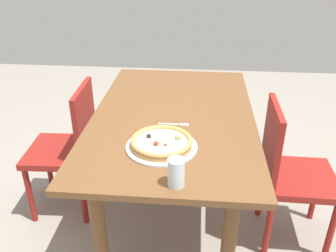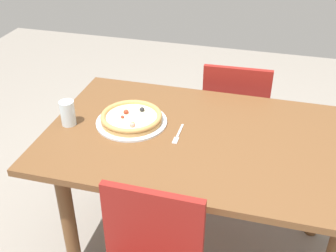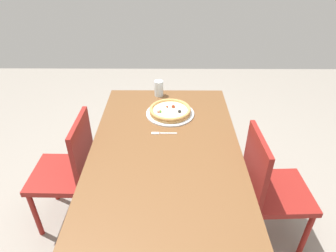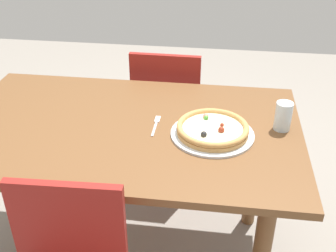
{
  "view_description": "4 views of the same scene",
  "coord_description": "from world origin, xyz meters",
  "px_view_note": "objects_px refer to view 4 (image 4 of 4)",
  "views": [
    {
      "loc": [
        1.83,
        0.13,
        1.65
      ],
      "look_at": [
        0.18,
        -0.01,
        0.78
      ],
      "focal_mm": 38.54,
      "sensor_mm": 36.0,
      "label": 1
    },
    {
      "loc": [
        -0.24,
        1.59,
        1.82
      ],
      "look_at": [
        0.18,
        -0.01,
        0.78
      ],
      "focal_mm": 44.88,
      "sensor_mm": 36.0,
      "label": 2
    },
    {
      "loc": [
        -1.44,
        -0.02,
        1.86
      ],
      "look_at": [
        0.18,
        -0.01,
        0.78
      ],
      "focal_mm": 31.75,
      "sensor_mm": 36.0,
      "label": 3
    },
    {
      "loc": [
        0.39,
        -1.51,
        1.68
      ],
      "look_at": [
        0.18,
        -0.01,
        0.78
      ],
      "focal_mm": 45.18,
      "sensor_mm": 36.0,
      "label": 4
    }
  ],
  "objects_px": {
    "dining_table": "(127,147)",
    "drinking_glass": "(283,116)",
    "plate": "(212,134)",
    "pizza": "(213,129)",
    "chair_far": "(168,110)",
    "fork": "(156,124)"
  },
  "relations": [
    {
      "from": "plate",
      "to": "pizza",
      "type": "height_order",
      "value": "pizza"
    },
    {
      "from": "dining_table",
      "to": "drinking_glass",
      "type": "distance_m",
      "value": 0.68
    },
    {
      "from": "chair_far",
      "to": "pizza",
      "type": "distance_m",
      "value": 0.81
    },
    {
      "from": "fork",
      "to": "drinking_glass",
      "type": "relative_size",
      "value": 1.35
    },
    {
      "from": "chair_far",
      "to": "pizza",
      "type": "bearing_deg",
      "value": -67.39
    },
    {
      "from": "drinking_glass",
      "to": "chair_far",
      "type": "bearing_deg",
      "value": 132.83
    },
    {
      "from": "chair_far",
      "to": "fork",
      "type": "distance_m",
      "value": 0.7
    },
    {
      "from": "plate",
      "to": "fork",
      "type": "relative_size",
      "value": 2.07
    },
    {
      "from": "chair_far",
      "to": "drinking_glass",
      "type": "height_order",
      "value": "drinking_glass"
    },
    {
      "from": "chair_far",
      "to": "fork",
      "type": "bearing_deg",
      "value": -86.06
    },
    {
      "from": "pizza",
      "to": "fork",
      "type": "xyz_separation_m",
      "value": [
        -0.24,
        0.05,
        -0.03
      ]
    },
    {
      "from": "chair_far",
      "to": "drinking_glass",
      "type": "distance_m",
      "value": 0.89
    },
    {
      "from": "plate",
      "to": "fork",
      "type": "distance_m",
      "value": 0.25
    },
    {
      "from": "plate",
      "to": "drinking_glass",
      "type": "bearing_deg",
      "value": 17.27
    },
    {
      "from": "plate",
      "to": "chair_far",
      "type": "bearing_deg",
      "value": 111.66
    },
    {
      "from": "chair_far",
      "to": "drinking_glass",
      "type": "xyz_separation_m",
      "value": [
        0.56,
        -0.6,
        0.34
      ]
    },
    {
      "from": "plate",
      "to": "dining_table",
      "type": "bearing_deg",
      "value": 175.69
    },
    {
      "from": "dining_table",
      "to": "fork",
      "type": "height_order",
      "value": "fork"
    },
    {
      "from": "dining_table",
      "to": "fork",
      "type": "bearing_deg",
      "value": 11.01
    },
    {
      "from": "dining_table",
      "to": "plate",
      "type": "relative_size",
      "value": 4.34
    },
    {
      "from": "plate",
      "to": "drinking_glass",
      "type": "relative_size",
      "value": 2.8
    },
    {
      "from": "plate",
      "to": "fork",
      "type": "xyz_separation_m",
      "value": [
        -0.24,
        0.05,
        -0.0
      ]
    }
  ]
}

